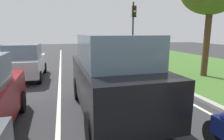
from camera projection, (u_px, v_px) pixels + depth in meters
ground_plane at (73, 74)px, 10.90m from camera, size 60.00×60.00×0.00m
lane_line_center at (60, 74)px, 10.73m from camera, size 0.12×32.00×0.01m
lane_line_right_edge at (131, 71)px, 11.80m from camera, size 0.12×32.00×0.01m
grass_verge_right at (198, 67)px, 13.01m from camera, size 9.00×48.00×0.06m
curb_right at (139, 69)px, 11.91m from camera, size 0.24×48.00×0.12m
car_suv_ahead at (113, 75)px, 5.36m from camera, size 2.02×4.53×2.28m
car_hatchback_far at (25, 62)px, 9.59m from camera, size 1.75×3.71×1.78m
traffic_light_near_right at (134, 22)px, 15.80m from camera, size 0.32×0.50×4.81m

